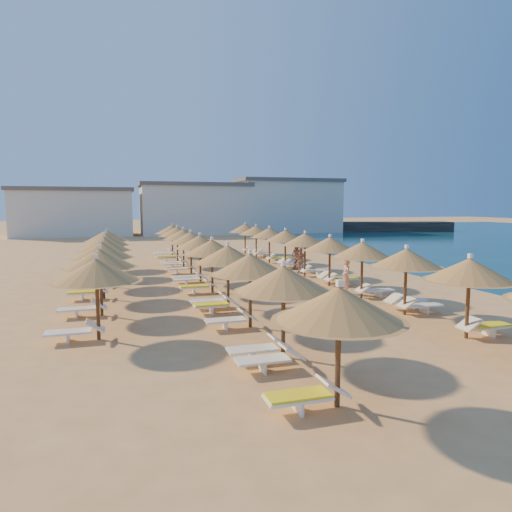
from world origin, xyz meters
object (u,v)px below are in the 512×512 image
object	(u,v)px
parasol_row_west	(206,245)
beachgoer_b	(297,256)
jetty	(358,227)
beachgoer_c	(300,260)
parasol_row_east	(317,242)
beachgoer_a	(346,276)

from	to	relation	value
parasol_row_west	beachgoer_b	bearing A→B (deg)	32.90
jetty	beachgoer_c	distance (m)	45.88
parasol_row_west	beachgoer_b	xyz separation A→B (m)	(6.89, 4.46, -1.31)
parasol_row_east	beachgoer_a	distance (m)	4.10
parasol_row_west	beachgoer_b	world-z (taller)	parasol_row_west
parasol_row_east	parasol_row_west	size ratio (longest dim) A/B	1.00
parasol_row_west	beachgoer_b	distance (m)	8.31
parasol_row_west	beachgoer_a	xyz separation A→B (m)	(6.04, -3.87, -1.33)
parasol_row_east	parasol_row_west	world-z (taller)	same
parasol_row_east	beachgoer_b	xyz separation A→B (m)	(0.62, 4.46, -1.31)
beachgoer_b	beachgoer_c	bearing A→B (deg)	-43.77
beachgoer_a	beachgoer_b	bearing A→B (deg)	-178.45
jetty	parasol_row_east	xyz separation A→B (m)	(-25.80, -41.07, 1.43)
parasol_row_east	beachgoer_a	world-z (taller)	parasol_row_east
beachgoer_c	beachgoer_b	xyz separation A→B (m)	(0.37, 1.50, 0.07)
beachgoer_a	beachgoer_c	bearing A→B (deg)	-176.62
parasol_row_west	beachgoer_c	distance (m)	7.29
parasol_row_east	beachgoer_b	bearing A→B (deg)	82.05
beachgoer_b	beachgoer_a	bearing A→B (deg)	-35.66
parasol_row_west	beachgoer_a	bearing A→B (deg)	-32.66
beachgoer_a	parasol_row_west	bearing A→B (deg)	-115.33
jetty	beachgoer_a	world-z (taller)	beachgoer_a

